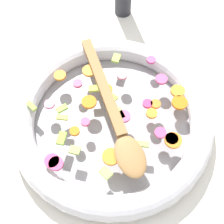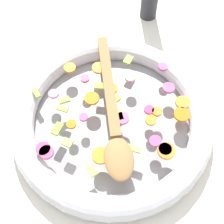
{
  "view_description": "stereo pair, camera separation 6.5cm",
  "coord_description": "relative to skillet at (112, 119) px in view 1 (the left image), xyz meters",
  "views": [
    {
      "loc": [
        0.28,
        -0.17,
        0.61
      ],
      "look_at": [
        0.0,
        0.0,
        0.05
      ],
      "focal_mm": 50.0,
      "sensor_mm": 36.0,
      "label": 1
    },
    {
      "loc": [
        0.31,
        -0.11,
        0.61
      ],
      "look_at": [
        0.0,
        0.0,
        0.05
      ],
      "focal_mm": 50.0,
      "sensor_mm": 36.0,
      "label": 2
    }
  ],
  "objects": [
    {
      "name": "skillet",
      "position": [
        0.0,
        0.0,
        0.0
      ],
      "size": [
        0.43,
        0.43,
        0.05
      ],
      "color": "gray",
      "rests_on": "ground_plane"
    },
    {
      "name": "chopped_vegetables",
      "position": [
        0.0,
        0.01,
        0.03
      ],
      "size": [
        0.3,
        0.33,
        0.01
      ],
      "color": "orange",
      "rests_on": "skillet"
    },
    {
      "name": "ground_plane",
      "position": [
        0.0,
        0.0,
        -0.02
      ],
      "size": [
        4.0,
        4.0,
        0.0
      ],
      "primitive_type": "plane",
      "color": "silver"
    },
    {
      "name": "wooden_spoon",
      "position": [
        0.02,
        -0.0,
        0.04
      ],
      "size": [
        0.35,
        0.12,
        0.01
      ],
      "color": "olive",
      "rests_on": "chopped_vegetables"
    }
  ]
}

